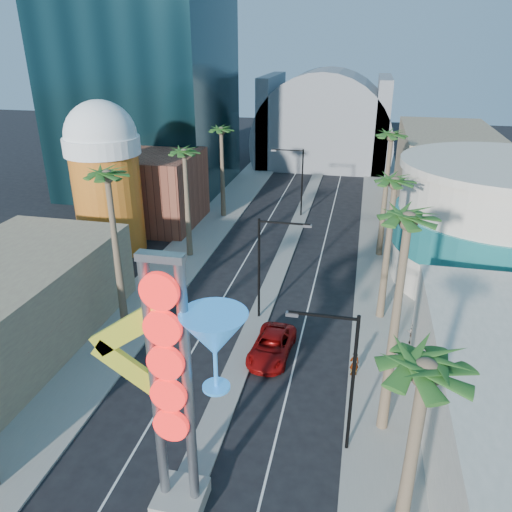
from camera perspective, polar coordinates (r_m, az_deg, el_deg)
The scene contains 22 objects.
sidewalk_west at distance 53.58m, azimuth -6.28°, elevation 2.24°, with size 5.00×100.00×0.15m, color gray.
sidewalk_east at distance 51.11m, azimuth 14.39°, elevation 0.51°, with size 5.00×100.00×0.15m, color gray.
median at distance 54.25m, azimuth 4.30°, elevation 2.60°, with size 1.60×84.00×0.15m, color gray.
brick_filler_west at distance 57.27m, azimuth -11.75°, elevation 7.45°, with size 10.00×10.00×8.00m, color brown.
filler_east at distance 62.58m, azimuth 20.67°, elevation 8.75°, with size 10.00×20.00×10.00m, color #8B6F59.
beer_mug at distance 49.82m, azimuth -16.84°, elevation 9.10°, with size 7.00×7.00×14.50m.
turquoise_building at distance 45.92m, azimuth 25.78°, elevation 3.11°, with size 16.60×16.60×10.60m.
canopy at distance 85.80m, azimuth 7.80°, elevation 13.29°, with size 22.00×16.00×22.00m.
neon_sign at distance 20.39m, azimuth -7.62°, elevation -13.58°, with size 6.53×2.60×12.55m.
streetlight_0 at distance 35.92m, azimuth 1.20°, elevation -0.44°, with size 3.79×0.25×8.00m.
streetlight_1 at distance 58.52m, azimuth 4.78°, elevation 9.11°, with size 3.79×0.25×8.00m.
streetlight_2 at distance 24.99m, azimuth 9.98°, elevation -12.89°, with size 3.45×0.25×8.00m.
palm_1 at distance 33.46m, azimuth -16.52°, elevation 7.57°, with size 2.40×2.40×12.70m.
palm_2 at distance 46.15m, azimuth -8.17°, elevation 10.86°, with size 2.40×2.40×11.20m.
palm_3 at distance 57.32m, azimuth -3.99°, elevation 13.54°, with size 2.40×2.40×11.20m.
palm_4 at distance 15.41m, azimuth 18.48°, elevation -14.45°, with size 2.40×2.40×12.20m.
palm_5 at distance 23.77m, azimuth 16.81°, elevation 2.18°, with size 2.40×2.40×13.20m.
palm_6 at distance 35.57m, azimuth 15.51°, elevation 7.11°, with size 2.40×2.40×11.70m.
palm_7 at distance 47.03m, azimuth 15.13°, elevation 12.21°, with size 2.40×2.40×12.70m.
red_pickup at distance 33.70m, azimuth 1.81°, elevation -10.26°, with size 2.49×5.39×1.50m, color #940C0B.
pedestrian_a at distance 32.29m, azimuth 11.16°, elevation -11.98°, with size 0.61×0.40×1.67m, color gray.
pedestrian_b at distance 36.25m, azimuth 17.51°, elevation -8.39°, with size 0.81×0.63×1.66m, color gray.
Camera 1 is at (6.82, -12.16, 19.60)m, focal length 35.00 mm.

